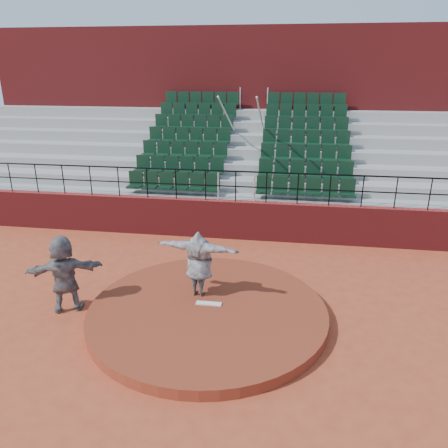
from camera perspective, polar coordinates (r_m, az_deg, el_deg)
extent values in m
plane|color=#AF4427|center=(10.40, -2.14, -12.01)|extent=(90.00, 90.00, 0.00)
cylinder|color=maroon|center=(10.33, -2.15, -11.42)|extent=(5.50, 5.50, 0.25)
cube|color=white|center=(10.39, -2.00, -10.34)|extent=(0.60, 0.15, 0.03)
cube|color=maroon|center=(14.59, 1.49, 0.57)|extent=(24.00, 0.30, 1.30)
cylinder|color=black|center=(14.12, 1.55, 6.89)|extent=(24.00, 0.05, 0.05)
cylinder|color=black|center=(14.25, 1.53, 4.93)|extent=(24.00, 0.04, 0.04)
cylinder|color=black|center=(17.16, -26.16, 5.49)|extent=(0.04, 0.04, 1.00)
cylinder|color=black|center=(16.61, -23.30, 5.49)|extent=(0.04, 0.04, 1.00)
cylinder|color=black|center=(16.11, -20.26, 5.47)|extent=(0.04, 0.04, 1.00)
cylinder|color=black|center=(15.65, -17.03, 5.44)|extent=(0.04, 0.04, 1.00)
cylinder|color=black|center=(15.25, -13.61, 5.39)|extent=(0.04, 0.04, 1.00)
cylinder|color=black|center=(14.91, -10.03, 5.31)|extent=(0.04, 0.04, 1.00)
cylinder|color=black|center=(14.62, -6.30, 5.21)|extent=(0.04, 0.04, 1.00)
cylinder|color=black|center=(14.40, -2.43, 5.08)|extent=(0.04, 0.04, 1.00)
cylinder|color=black|center=(14.25, 1.53, 4.93)|extent=(0.04, 0.04, 1.00)
cylinder|color=black|center=(14.16, 5.56, 4.75)|extent=(0.04, 0.04, 1.00)
cylinder|color=black|center=(14.15, 9.62, 4.54)|extent=(0.04, 0.04, 1.00)
cylinder|color=black|center=(14.20, 13.66, 4.31)|extent=(0.04, 0.04, 1.00)
cylinder|color=black|center=(14.33, 17.65, 4.07)|extent=(0.04, 0.04, 1.00)
cylinder|color=black|center=(14.52, 21.55, 3.81)|extent=(0.04, 0.04, 1.00)
cylinder|color=black|center=(14.78, 25.32, 3.54)|extent=(0.04, 0.04, 1.00)
cube|color=#999893|center=(15.13, 1.77, 1.29)|extent=(24.00, 0.85, 1.30)
cube|color=black|center=(15.27, -6.63, 5.29)|extent=(3.30, 0.48, 0.72)
cube|color=black|center=(14.75, 10.55, 4.56)|extent=(3.30, 0.48, 0.72)
cube|color=#999893|center=(15.87, 2.15, 2.95)|extent=(24.00, 0.85, 1.70)
cube|color=black|center=(15.97, -5.90, 7.46)|extent=(3.30, 0.48, 0.72)
cube|color=black|center=(15.48, 10.57, 6.82)|extent=(3.30, 0.48, 0.72)
cube|color=#999893|center=(16.62, 2.50, 4.46)|extent=(24.00, 0.85, 2.10)
cube|color=black|center=(16.70, -5.22, 9.43)|extent=(3.30, 0.48, 0.72)
cube|color=black|center=(16.23, 10.60, 8.87)|extent=(3.30, 0.48, 0.72)
cube|color=#999893|center=(17.39, 2.83, 5.84)|extent=(24.00, 0.85, 2.50)
cube|color=black|center=(17.44, -4.59, 11.24)|extent=(3.30, 0.48, 0.72)
cube|color=black|center=(17.00, 10.62, 10.74)|extent=(3.30, 0.48, 0.72)
cube|color=#999893|center=(18.16, 3.12, 7.10)|extent=(24.00, 0.85, 2.90)
cube|color=black|center=(18.21, -4.01, 12.90)|extent=(3.30, 0.48, 0.72)
cube|color=black|center=(17.78, 10.65, 12.44)|extent=(3.30, 0.48, 0.72)
cube|color=#999893|center=(18.95, 3.40, 8.26)|extent=(24.00, 0.85, 3.30)
cube|color=black|center=(18.99, -3.46, 14.42)|extent=(3.30, 0.48, 0.72)
cube|color=black|center=(18.58, 10.67, 14.00)|extent=(3.30, 0.48, 0.72)
cube|color=#999893|center=(19.74, 3.65, 9.32)|extent=(24.00, 0.85, 3.70)
cube|color=black|center=(19.79, -2.96, 15.82)|extent=(3.30, 0.48, 0.72)
cube|color=black|center=(19.39, 10.68, 15.43)|extent=(3.30, 0.48, 0.72)
cylinder|color=silver|center=(17.06, 0.90, 12.94)|extent=(0.06, 5.97, 2.46)
cylinder|color=silver|center=(16.94, 5.02, 12.81)|extent=(0.06, 5.97, 2.46)
cube|color=maroon|center=(21.40, 4.24, 14.74)|extent=(24.00, 3.00, 7.10)
imported|color=black|center=(10.45, -3.31, -5.17)|extent=(2.08, 0.85, 1.64)
imported|color=black|center=(10.89, -20.14, -6.12)|extent=(1.83, 1.19, 1.88)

